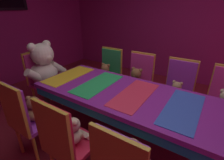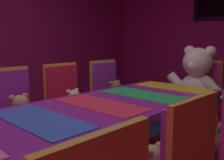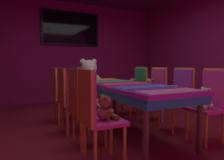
{
  "view_description": "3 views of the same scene",
  "coord_description": "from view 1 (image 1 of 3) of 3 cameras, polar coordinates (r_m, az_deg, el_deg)",
  "views": [
    {
      "loc": [
        -1.54,
        -0.7,
        1.67
      ],
      "look_at": [
        0.13,
        0.39,
        0.78
      ],
      "focal_mm": 26.89,
      "sensor_mm": 36.0,
      "label": 1
    },
    {
      "loc": [
        1.39,
        -1.34,
        1.22
      ],
      "look_at": [
        0.06,
        0.06,
        0.93
      ],
      "focal_mm": 41.69,
      "sensor_mm": 36.0,
      "label": 2
    },
    {
      "loc": [
        -1.61,
        -2.85,
        1.03
      ],
      "look_at": [
        0.01,
        0.47,
        0.77
      ],
      "focal_mm": 34.01,
      "sensor_mm": 36.0,
      "label": 3
    }
  ],
  "objects": [
    {
      "name": "teddy_left_3",
      "position": [
        2.13,
        -24.63,
        -9.14
      ],
      "size": [
        0.24,
        0.31,
        0.3
      ],
      "color": "olive",
      "rests_on": "chair_left_3"
    },
    {
      "name": "chair_left_2",
      "position": [
        1.62,
        -16.55,
        -18.7
      ],
      "size": [
        0.42,
        0.41,
        0.98
      ],
      "color": "red",
      "rests_on": "ground_plane"
    },
    {
      "name": "teddy_left_1",
      "position": [
        1.44,
        6.54,
        -24.64
      ],
      "size": [
        0.26,
        0.33,
        0.31
      ],
      "color": "tan",
      "rests_on": "chair_left_1"
    },
    {
      "name": "teddy_right_0",
      "position": [
        2.51,
        33.9,
        -6.3
      ],
      "size": [
        0.23,
        0.3,
        0.28
      ],
      "rotation": [
        0.0,
        0.0,
        3.14
      ],
      "color": "beige",
      "rests_on": "chair_right_0"
    },
    {
      "name": "teddy_right_3",
      "position": [
        2.94,
        -2.34,
        2.39
      ],
      "size": [
        0.24,
        0.31,
        0.29
      ],
      "rotation": [
        0.0,
        0.0,
        3.14
      ],
      "color": "olive",
      "rests_on": "chair_right_3"
    },
    {
      "name": "throne_chair",
      "position": [
        3.11,
        -23.3,
        1.83
      ],
      "size": [
        0.41,
        0.42,
        0.98
      ],
      "rotation": [
        0.0,
        0.0,
        -1.57
      ],
      "color": "#CC338C",
      "rests_on": "ground_plane"
    },
    {
      "name": "chair_right_2",
      "position": [
        2.8,
        9.36,
        1.12
      ],
      "size": [
        0.42,
        0.41,
        0.98
      ],
      "rotation": [
        0.0,
        0.0,
        3.14
      ],
      "color": "#CC338C",
      "rests_on": "ground_plane"
    },
    {
      "name": "wall_right",
      "position": [
        4.21,
        24.85,
        18.32
      ],
      "size": [
        0.12,
        6.4,
        2.8
      ],
      "primitive_type": "cube",
      "color": "#8C1959",
      "rests_on": "ground_plane"
    },
    {
      "name": "chair_right_3",
      "position": [
        3.05,
        -0.77,
        3.44
      ],
      "size": [
        0.42,
        0.41,
        0.98
      ],
      "rotation": [
        0.0,
        0.0,
        3.14
      ],
      "color": "#268C4C",
      "rests_on": "ground_plane"
    },
    {
      "name": "banquet_table",
      "position": [
        1.98,
        7.54,
        -7.11
      ],
      "size": [
        0.9,
        2.47,
        0.75
      ],
      "color": "purple",
      "rests_on": "ground_plane"
    },
    {
      "name": "ground_plane",
      "position": [
        2.38,
        6.64,
        -20.71
      ],
      "size": [
        7.9,
        7.9,
        0.0
      ],
      "primitive_type": "plane",
      "color": "maroon"
    },
    {
      "name": "teddy_right_2",
      "position": [
        2.67,
        8.05,
        0.15
      ],
      "size": [
        0.27,
        0.35,
        0.33
      ],
      "rotation": [
        0.0,
        0.0,
        3.14
      ],
      "color": "brown",
      "rests_on": "chair_right_2"
    },
    {
      "name": "teddy_left_2",
      "position": [
        1.7,
        -12.73,
        -16.72
      ],
      "size": [
        0.23,
        0.29,
        0.27
      ],
      "color": "beige",
      "rests_on": "chair_left_2"
    },
    {
      "name": "chair_right_1",
      "position": [
        2.64,
        21.74,
        -1.84
      ],
      "size": [
        0.42,
        0.41,
        0.98
      ],
      "rotation": [
        0.0,
        0.0,
        3.14
      ],
      "color": "purple",
      "rests_on": "ground_plane"
    },
    {
      "name": "teddy_right_1",
      "position": [
        2.52,
        20.92,
        -3.6
      ],
      "size": [
        0.21,
        0.27,
        0.26
      ],
      "rotation": [
        0.0,
        0.0,
        3.14
      ],
      "color": "tan",
      "rests_on": "chair_right_1"
    },
    {
      "name": "king_teddy_bear",
      "position": [
        2.92,
        -21.87,
        4.09
      ],
      "size": [
        0.75,
        0.58,
        0.7
      ],
      "rotation": [
        0.0,
        0.0,
        -1.57
      ],
      "color": "silver",
      "rests_on": "throne_chair"
    },
    {
      "name": "chair_left_3",
      "position": [
        2.07,
        -28.02,
        -10.52
      ],
      "size": [
        0.42,
        0.41,
        0.98
      ],
      "color": "purple",
      "rests_on": "ground_plane"
    }
  ]
}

